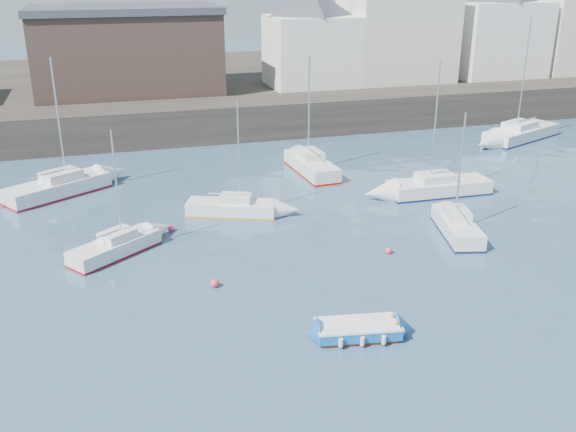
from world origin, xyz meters
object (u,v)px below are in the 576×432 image
object	(u,v)px
sailboat_h	(58,187)
buoy_far	(170,231)
sailboat_a	(115,247)
sailboat_g	(521,133)
blue_dinghy	(358,330)
sailboat_b	(232,207)
sailboat_c	(457,226)
buoy_mid	(389,253)
buoy_near	(215,287)
sailboat_d	(438,187)
sailboat_f	(311,165)

from	to	relation	value
sailboat_h	buoy_far	world-z (taller)	sailboat_h
sailboat_a	sailboat_g	world-z (taller)	sailboat_g
blue_dinghy	sailboat_b	distance (m)	14.76
blue_dinghy	sailboat_c	bearing A→B (deg)	41.79
sailboat_a	buoy_mid	distance (m)	13.90
buoy_near	buoy_mid	bearing A→B (deg)	6.87
sailboat_d	buoy_mid	size ratio (longest dim) A/B	23.84
blue_dinghy	sailboat_d	world-z (taller)	sailboat_d
sailboat_f	sailboat_a	bearing A→B (deg)	-143.32
sailboat_a	buoy_mid	size ratio (longest dim) A/B	18.06
blue_dinghy	sailboat_d	xyz separation A→B (m)	(11.41, 14.36, 0.16)
sailboat_d	buoy_near	size ratio (longest dim) A/B	20.31
sailboat_g	sailboat_f	bearing A→B (deg)	-169.03
blue_dinghy	sailboat_f	distance (m)	21.63
sailboat_a	buoy_mid	xyz separation A→B (m)	(13.37, -3.78, -0.45)
buoy_mid	buoy_far	xyz separation A→B (m)	(-10.34, 6.11, 0.00)
sailboat_g	buoy_far	world-z (taller)	sailboat_g
sailboat_b	sailboat_d	distance (m)	13.41
sailboat_d	sailboat_g	world-z (taller)	sailboat_g
sailboat_b	sailboat_h	bearing A→B (deg)	147.19
sailboat_g	sailboat_h	size ratio (longest dim) A/B	1.15
sailboat_a	sailboat_g	bearing A→B (deg)	22.80
sailboat_b	buoy_mid	bearing A→B (deg)	-49.68
blue_dinghy	buoy_mid	distance (m)	8.28
sailboat_c	sailboat_g	xyz separation A→B (m)	(15.79, 16.72, 0.06)
sailboat_a	sailboat_d	size ratio (longest dim) A/B	0.76
sailboat_g	sailboat_b	bearing A→B (deg)	-159.13
sailboat_f	sailboat_g	xyz separation A→B (m)	(19.88, 3.85, -0.00)
blue_dinghy	buoy_far	xyz separation A→B (m)	(-5.81, 13.04, -0.35)
buoy_near	buoy_mid	size ratio (longest dim) A/B	1.17
sailboat_a	sailboat_h	world-z (taller)	sailboat_h
blue_dinghy	sailboat_f	world-z (taller)	sailboat_f
sailboat_a	sailboat_g	xyz separation A→B (m)	(33.75, 14.18, 0.11)
sailboat_f	sailboat_g	bearing A→B (deg)	10.97
buoy_mid	buoy_far	size ratio (longest dim) A/B	0.90
sailboat_f	buoy_far	world-z (taller)	sailboat_f
sailboat_f	sailboat_g	distance (m)	20.25
sailboat_f	buoy_near	distance (m)	18.04
sailboat_b	buoy_far	world-z (taller)	sailboat_b
blue_dinghy	buoy_mid	bearing A→B (deg)	56.76
blue_dinghy	sailboat_d	bearing A→B (deg)	51.54
sailboat_f	sailboat_h	distance (m)	16.97
buoy_mid	blue_dinghy	bearing A→B (deg)	-123.24
sailboat_h	buoy_near	size ratio (longest dim) A/B	20.73
sailboat_b	sailboat_c	world-z (taller)	sailboat_b
sailboat_c	sailboat_h	bearing A→B (deg)	148.58
buoy_mid	sailboat_b	bearing A→B (deg)	130.32
sailboat_g	sailboat_h	distance (m)	37.04
blue_dinghy	sailboat_g	xyz separation A→B (m)	(24.92, 24.88, 0.21)
sailboat_h	sailboat_c	bearing A→B (deg)	-31.42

